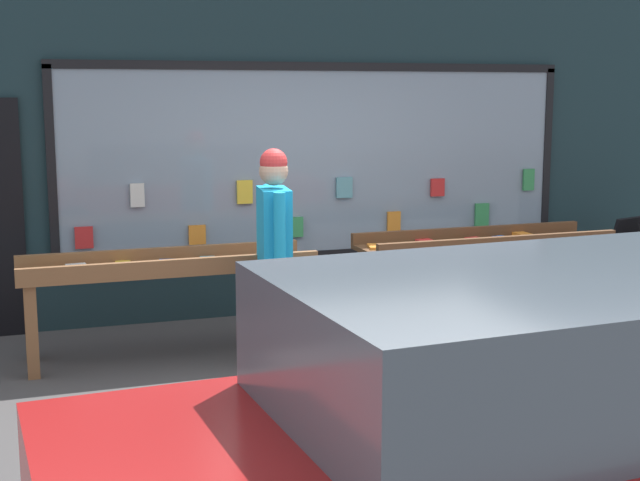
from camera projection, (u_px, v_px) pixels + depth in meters
name	position (u px, v px, depth m)	size (l,w,h in m)	color
ground_plane	(387.00, 381.00, 6.69)	(40.00, 40.00, 0.00)	#474444
shopfront_facade	(292.00, 148.00, 8.65)	(8.78, 0.29, 3.25)	#192D33
display_table_left	(167.00, 275.00, 7.22)	(2.36, 0.65, 0.86)	brown
display_table_right	(484.00, 251.00, 8.12)	(2.36, 0.67, 0.89)	brown
person_browsing	(274.00, 240.00, 6.91)	(0.28, 0.67, 1.72)	#4C382D
small_dog	(342.00, 330.00, 6.96)	(0.45, 0.52, 0.46)	black
parked_car	(557.00, 425.00, 3.81)	(4.39, 2.07, 1.41)	#A51919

